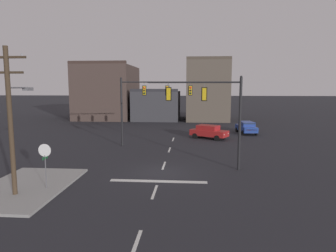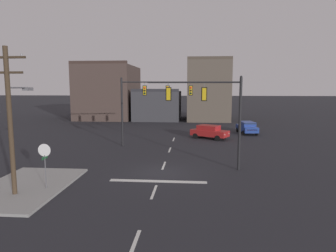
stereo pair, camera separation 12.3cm
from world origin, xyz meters
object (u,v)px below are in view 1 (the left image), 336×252
signal_mast_far_side (148,98)px  signal_mast_near_side (213,106)px  utility_pole (12,115)px  stop_sign (45,155)px  car_lot_middle (209,132)px  car_lot_nearside (246,127)px

signal_mast_far_side → signal_mast_near_side: bearing=-54.5°
signal_mast_far_side → utility_pole: bearing=-109.7°
stop_sign → utility_pole: size_ratio=0.34×
car_lot_middle → utility_pole: bearing=-120.8°
signal_mast_far_side → utility_pole: size_ratio=1.04×
car_lot_nearside → utility_pole: 30.13m
signal_mast_near_side → signal_mast_far_side: (-6.07, 8.50, 0.31)m
stop_sign → car_lot_nearside: size_ratio=0.61×
stop_sign → car_lot_middle: 21.95m
signal_mast_near_side → stop_sign: (-10.17, -5.62, -2.60)m
car_lot_nearside → utility_pole: (-17.18, -24.47, 3.74)m
car_lot_middle → utility_pole: 23.68m
signal_mast_near_side → car_lot_nearside: bearing=72.3°
signal_mast_near_side → stop_sign: signal_mast_near_side is taller
signal_mast_far_side → car_lot_nearside: bearing=38.6°
signal_mast_far_side → stop_sign: size_ratio=3.05×
car_lot_nearside → car_lot_middle: bearing=-139.8°
signal_mast_near_side → utility_pole: size_ratio=0.84×
utility_pole → car_lot_middle: bearing=59.2°
signal_mast_near_side → car_lot_nearside: signal_mast_near_side is taller
car_lot_nearside → utility_pole: utility_pole is taller
stop_sign → utility_pole: utility_pole is taller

